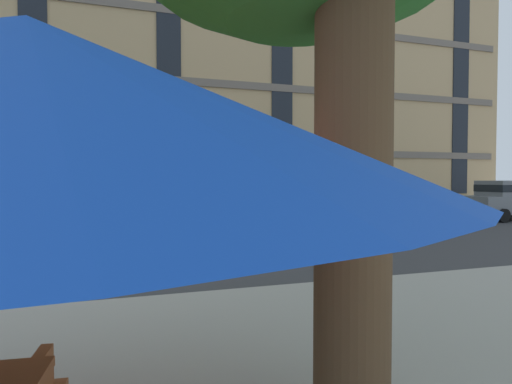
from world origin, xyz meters
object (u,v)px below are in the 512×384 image
at_px(sedan_gray, 509,199).
at_px(sedan_red, 262,204).
at_px(pickup_gray, 49,206).
at_px(sedan_green, 380,201).

bearing_deg(sedan_gray, sedan_red, 180.00).
distance_m(pickup_gray, sedan_red, 7.07).
bearing_deg(pickup_gray, sedan_gray, -0.00).
height_order(pickup_gray, sedan_red, pickup_gray).
distance_m(pickup_gray, sedan_gray, 18.91).
bearing_deg(pickup_gray, sedan_red, -0.00).
bearing_deg(sedan_red, sedan_gray, 0.00).
height_order(pickup_gray, sedan_gray, pickup_gray).
xyz_separation_m(sedan_green, sedan_gray, (6.83, 0.00, 0.00)).
bearing_deg(sedan_gray, pickup_gray, 180.00).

